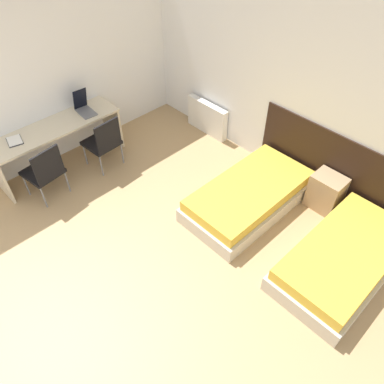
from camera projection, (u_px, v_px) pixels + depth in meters
name	position (u px, v px, depth m)	size (l,w,h in m)	color
ground_plane	(52.00, 322.00, 4.14)	(20.00, 20.00, 0.00)	tan
wall_back	(285.00, 88.00, 5.15)	(6.13, 0.05, 2.70)	white
wall_left	(61.00, 71.00, 5.50)	(0.05, 4.92, 2.70)	white
headboard_panel	(339.00, 171.00, 5.14)	(2.57, 0.03, 1.06)	black
bed_near_window	(249.00, 196.00, 5.27)	(0.99, 1.88, 0.39)	beige
bed_near_door	(343.00, 259.00, 4.51)	(0.99, 1.88, 0.39)	beige
nightstand	(326.00, 192.00, 5.22)	(0.43, 0.34, 0.54)	tan
radiator	(207.00, 118.00, 6.53)	(0.85, 0.12, 0.57)	silver
desk	(56.00, 135.00, 5.64)	(0.58, 1.98, 0.75)	beige
chair_near_laptop	(104.00, 141.00, 5.71)	(0.51, 0.51, 0.88)	black
chair_near_notebook	(44.00, 170.00, 5.22)	(0.54, 0.54, 0.88)	black
laptop	(84.00, 107.00, 5.76)	(0.37, 0.24, 0.36)	slate
open_notebook	(15.00, 141.00, 5.26)	(0.30, 0.25, 0.02)	black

